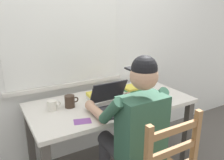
{
  "coord_description": "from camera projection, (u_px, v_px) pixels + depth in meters",
  "views": [
    {
      "loc": [
        -0.96,
        -1.7,
        1.55
      ],
      "look_at": [
        -0.02,
        -0.05,
        0.95
      ],
      "focal_mm": 36.95,
      "sensor_mm": 36.0,
      "label": 1
    }
  ],
  "objects": [
    {
      "name": "book_stack_main",
      "position": [
        132.0,
        91.0,
        2.23
      ],
      "size": [
        0.21,
        0.16,
        0.09
      ],
      "color": "#BC332D",
      "rests_on": "desk"
    },
    {
      "name": "coffee_mug_dark",
      "position": [
        70.0,
        101.0,
        1.97
      ],
      "size": [
        0.12,
        0.09,
        0.1
      ],
      "color": "#38281E",
      "rests_on": "desk"
    },
    {
      "name": "coffee_mug_white",
      "position": [
        52.0,
        105.0,
        1.91
      ],
      "size": [
        0.12,
        0.08,
        0.09
      ],
      "color": "silver",
      "rests_on": "desk"
    },
    {
      "name": "book_stack_side",
      "position": [
        97.0,
        95.0,
        2.18
      ],
      "size": [
        0.19,
        0.14,
        0.05
      ],
      "color": "white",
      "rests_on": "desk"
    },
    {
      "name": "paper_pile_near_laptop",
      "position": [
        107.0,
        98.0,
        2.17
      ],
      "size": [
        0.21,
        0.18,
        0.0
      ],
      "primitive_type": "cube",
      "rotation": [
        0.0,
        0.0,
        -0.15
      ],
      "color": "white",
      "rests_on": "desk"
    },
    {
      "name": "computer_mouse",
      "position": [
        139.0,
        103.0,
        2.02
      ],
      "size": [
        0.06,
        0.1,
        0.03
      ],
      "primitive_type": "ellipsoid",
      "color": "#232328",
      "rests_on": "desk"
    },
    {
      "name": "seated_person",
      "position": [
        133.0,
        126.0,
        1.73
      ],
      "size": [
        0.5,
        0.6,
        1.26
      ],
      "color": "#2D5642",
      "rests_on": "ground"
    },
    {
      "name": "back_wall",
      "position": [
        88.0,
        33.0,
        2.3
      ],
      "size": [
        6.0,
        0.08,
        2.6
      ],
      "color": "silver",
      "rests_on": "ground"
    },
    {
      "name": "landscape_photo_print",
      "position": [
        82.0,
        121.0,
        1.73
      ],
      "size": [
        0.15,
        0.12,
        0.0
      ],
      "primitive_type": "cube",
      "rotation": [
        0.0,
        0.0,
        -0.29
      ],
      "color": "#7A4293",
      "rests_on": "desk"
    },
    {
      "name": "desk",
      "position": [
        111.0,
        110.0,
        2.14
      ],
      "size": [
        1.48,
        0.73,
        0.73
      ],
      "color": "beige",
      "rests_on": "ground"
    },
    {
      "name": "laptop",
      "position": [
        114.0,
        103.0,
        1.95
      ],
      "size": [
        0.33,
        0.33,
        0.22
      ],
      "color": "#232328",
      "rests_on": "desk"
    }
  ]
}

